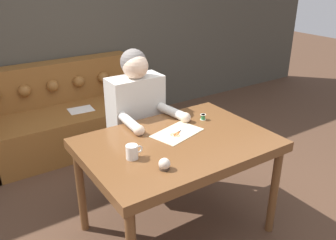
{
  "coord_description": "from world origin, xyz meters",
  "views": [
    {
      "loc": [
        -1.25,
        -1.8,
        1.87
      ],
      "look_at": [
        0.01,
        0.11,
        0.87
      ],
      "focal_mm": 38.0,
      "sensor_mm": 36.0,
      "label": 1
    }
  ],
  "objects_px": {
    "dining_table": "(178,150)",
    "scissors": "(178,133)",
    "thread_spool": "(203,117)",
    "couch": "(60,119)",
    "person": "(137,123)",
    "pin_cushion": "(164,164)",
    "mug": "(132,152)"
  },
  "relations": [
    {
      "from": "scissors",
      "to": "pin_cushion",
      "type": "bearing_deg",
      "value": -134.3
    },
    {
      "from": "couch",
      "to": "mug",
      "type": "xyz_separation_m",
      "value": [
        -0.1,
        -1.89,
        0.49
      ]
    },
    {
      "from": "mug",
      "to": "pin_cushion",
      "type": "relative_size",
      "value": 1.58
    },
    {
      "from": "couch",
      "to": "mug",
      "type": "bearing_deg",
      "value": -92.97
    },
    {
      "from": "dining_table",
      "to": "scissors",
      "type": "xyz_separation_m",
      "value": [
        0.06,
        0.09,
        0.08
      ]
    },
    {
      "from": "person",
      "to": "thread_spool",
      "type": "relative_size",
      "value": 28.35
    },
    {
      "from": "person",
      "to": "mug",
      "type": "height_order",
      "value": "person"
    },
    {
      "from": "thread_spool",
      "to": "pin_cushion",
      "type": "xyz_separation_m",
      "value": [
        -0.64,
        -0.44,
        0.01
      ]
    },
    {
      "from": "mug",
      "to": "thread_spool",
      "type": "height_order",
      "value": "mug"
    },
    {
      "from": "person",
      "to": "thread_spool",
      "type": "distance_m",
      "value": 0.57
    },
    {
      "from": "scissors",
      "to": "person",
      "type": "bearing_deg",
      "value": 94.84
    },
    {
      "from": "dining_table",
      "to": "pin_cushion",
      "type": "xyz_separation_m",
      "value": [
        -0.28,
        -0.26,
        0.11
      ]
    },
    {
      "from": "dining_table",
      "to": "couch",
      "type": "distance_m",
      "value": 1.9
    },
    {
      "from": "person",
      "to": "pin_cushion",
      "type": "height_order",
      "value": "person"
    },
    {
      "from": "pin_cushion",
      "to": "person",
      "type": "bearing_deg",
      "value": 71.34
    },
    {
      "from": "dining_table",
      "to": "pin_cushion",
      "type": "height_order",
      "value": "pin_cushion"
    },
    {
      "from": "thread_spool",
      "to": "pin_cushion",
      "type": "bearing_deg",
      "value": -145.38
    },
    {
      "from": "person",
      "to": "mug",
      "type": "bearing_deg",
      "value": -120.62
    },
    {
      "from": "scissors",
      "to": "couch",
      "type": "bearing_deg",
      "value": 101.04
    },
    {
      "from": "couch",
      "to": "person",
      "type": "xyz_separation_m",
      "value": [
        0.3,
        -1.22,
        0.34
      ]
    },
    {
      "from": "thread_spool",
      "to": "mug",
      "type": "bearing_deg",
      "value": -162.96
    },
    {
      "from": "dining_table",
      "to": "person",
      "type": "xyz_separation_m",
      "value": [
        0.02,
        0.62,
        -0.03
      ]
    },
    {
      "from": "pin_cushion",
      "to": "scissors",
      "type": "bearing_deg",
      "value": 45.7
    },
    {
      "from": "scissors",
      "to": "thread_spool",
      "type": "relative_size",
      "value": 4.61
    },
    {
      "from": "couch",
      "to": "pin_cushion",
      "type": "height_order",
      "value": "couch"
    },
    {
      "from": "couch",
      "to": "person",
      "type": "relative_size",
      "value": 1.46
    },
    {
      "from": "person",
      "to": "thread_spool",
      "type": "bearing_deg",
      "value": -51.9
    },
    {
      "from": "person",
      "to": "pin_cushion",
      "type": "bearing_deg",
      "value": -108.66
    },
    {
      "from": "person",
      "to": "pin_cushion",
      "type": "distance_m",
      "value": 0.94
    },
    {
      "from": "scissors",
      "to": "thread_spool",
      "type": "height_order",
      "value": "thread_spool"
    },
    {
      "from": "person",
      "to": "dining_table",
      "type": "bearing_deg",
      "value": -91.78
    },
    {
      "from": "dining_table",
      "to": "pin_cushion",
      "type": "distance_m",
      "value": 0.4
    }
  ]
}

